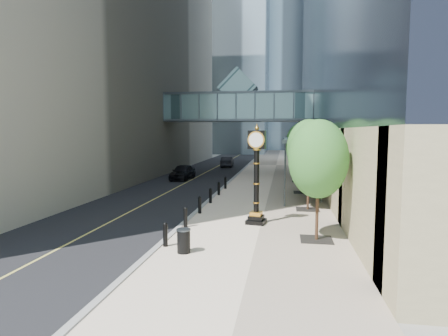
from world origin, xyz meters
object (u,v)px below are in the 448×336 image
at_px(trash_bin, 184,242).
at_px(car_near, 183,172).
at_px(pedestrian, 319,189).
at_px(street_clock, 256,182).
at_px(car_far, 227,162).

relative_size(trash_bin, car_near, 0.20).
relative_size(trash_bin, pedestrian, 0.51).
bearing_deg(street_clock, trash_bin, -105.81).
xyz_separation_m(trash_bin, car_near, (-6.22, 22.30, 0.27)).
bearing_deg(car_near, pedestrian, -38.64).
bearing_deg(car_far, car_near, 77.03).
bearing_deg(street_clock, car_near, 126.54).
relative_size(street_clock, trash_bin, 5.59).
height_order(street_clock, car_near, street_clock).
height_order(street_clock, car_far, street_clock).
distance_m(street_clock, pedestrian, 7.63).
xyz_separation_m(street_clock, pedestrian, (3.76, 6.52, -1.29)).
distance_m(trash_bin, pedestrian, 13.26).
bearing_deg(car_near, car_far, 81.91).
bearing_deg(street_clock, pedestrian, 69.63).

